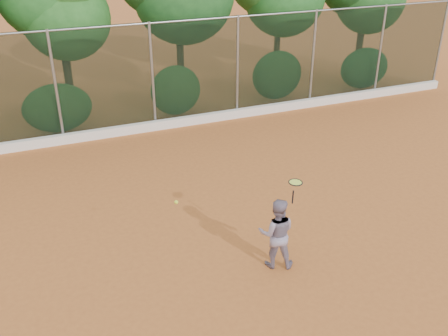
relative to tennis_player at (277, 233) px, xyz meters
name	(u,v)px	position (x,y,z in m)	size (l,w,h in m)	color
ground	(241,237)	(-0.23, 1.15, -0.76)	(80.00, 80.00, 0.00)	#AC5E28
concrete_curb	(157,125)	(-0.23, 7.97, -0.61)	(24.00, 0.20, 0.30)	silver
tennis_player	(277,233)	(0.00, 0.00, 0.00)	(0.74, 0.57, 1.51)	gray
chainlink_fence	(152,74)	(-0.23, 8.15, 1.10)	(24.09, 0.09, 3.50)	black
tennis_racket	(295,184)	(0.28, -0.11, 1.10)	(0.29, 0.29, 0.51)	black
tennis_ball_in_flight	(176,202)	(-1.93, 0.33, 0.97)	(0.07, 0.07, 0.07)	#CDE433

